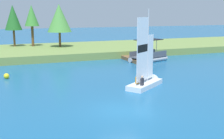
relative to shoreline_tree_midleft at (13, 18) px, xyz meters
The scene contains 9 objects.
ground_plane 31.65m from the shoreline_tree_midleft, 81.18° to the right, with size 200.00×200.00×0.00m, color #195684.
shore_bank 7.95m from the shoreline_tree_midleft, 40.86° to the right, with size 80.00×14.81×0.95m, color olive.
shoreline_tree_midleft is the anchor object (origin of this frame).
shoreline_tree_centre 2.78m from the shoreline_tree_midleft, 15.77° to the right, with size 2.15×2.15×6.25m.
shoreline_tree_midright 7.10m from the shoreline_tree_midleft, 25.93° to the right, with size 3.58×3.58×6.36m.
wooden_dock 20.14m from the shoreline_tree_midleft, 45.72° to the right, with size 1.48×5.81×0.43m, color brown.
sailboat 27.77m from the shoreline_tree_midleft, 69.91° to the right, with size 4.42×3.67×6.79m.
pontoon_boat 21.70m from the shoreline_tree_midleft, 44.16° to the right, with size 5.42×3.63×2.77m.
channel_buoy 19.44m from the shoreline_tree_midleft, 95.36° to the right, with size 0.51×0.51×0.51m, color yellow.
Camera 1 is at (-6.91, -16.06, 6.06)m, focal length 46.69 mm.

